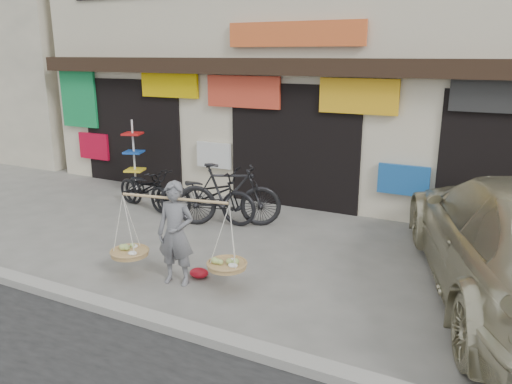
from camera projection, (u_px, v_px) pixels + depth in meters
The scene contains 11 objects.
ground at pixel (209, 262), 8.23m from camera, with size 70.00×70.00×0.00m, color slate.
kerb at pixel (127, 312), 6.50m from camera, with size 70.00×0.25×0.12m, color gray.
shophouse_block at pixel (339, 48), 12.81m from camera, with size 14.00×6.32×7.00m.
neighbor_west at pixel (9, 62), 19.35m from camera, with size 12.00×7.00×6.00m, color beige.
street_vendor at pixel (176, 238), 7.29m from camera, with size 2.12×0.84×1.56m.
bike_0 at pixel (144, 188), 11.00m from camera, with size 0.59×1.70×0.89m, color black.
bike_1 at pixel (228, 195), 9.81m from camera, with size 0.59×2.10×1.26m, color black.
bike_2 at pixel (206, 195), 10.04m from camera, with size 0.74×2.14×1.12m, color black.
bike_3 at pixel (149, 189), 10.93m from camera, with size 0.59×1.70×0.89m, color black.
display_rack at pixel (135, 164), 12.18m from camera, with size 0.54×0.54×1.79m.
red_bag at pixel (199, 273), 7.64m from camera, with size 0.31×0.25×0.14m, color red.
Camera 1 is at (4.16, -6.43, 3.31)m, focal length 35.00 mm.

